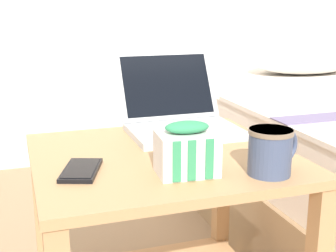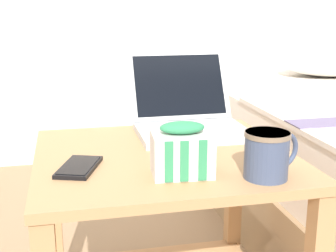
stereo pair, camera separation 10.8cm
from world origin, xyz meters
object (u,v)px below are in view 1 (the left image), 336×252
Objects in this scene: laptop at (179,115)px; cell_phone at (81,170)px; snack_bag at (187,151)px; mug_front_left at (271,149)px.

laptop is 0.41m from cell_phone.
mug_front_left is at bearing -18.62° from snack_bag.
snack_bag reaches higher than mug_front_left.
laptop reaches higher than mug_front_left.
laptop is 0.40m from mug_front_left.
mug_front_left is at bearing -80.69° from laptop.
cell_phone is (-0.38, 0.14, -0.05)m from mug_front_left.
mug_front_left is 0.41m from cell_phone.
laptop is 2.44× the size of mug_front_left.
laptop is 0.36m from snack_bag.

